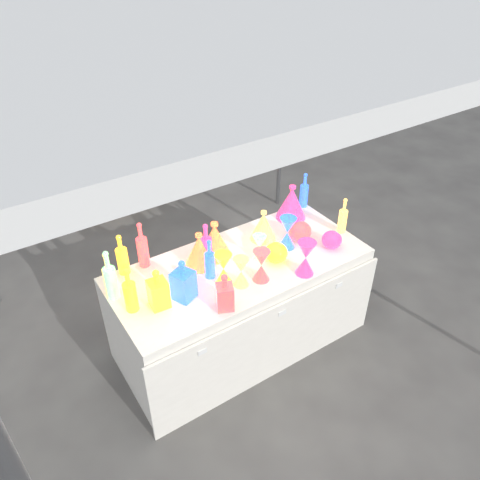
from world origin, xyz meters
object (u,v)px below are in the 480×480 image
hourglass_0 (261,265)px  bottle_0 (122,254)px  cardboard_box_closed (105,183)px  decanter_0 (158,288)px  display_table (241,304)px  globe_0 (276,254)px  lampshade_0 (200,250)px

hourglass_0 → bottle_0: bearing=142.2°
cardboard_box_closed → hourglass_0: 2.90m
bottle_0 → decanter_0: bearing=-82.2°
cardboard_box_closed → decanter_0: 2.82m
cardboard_box_closed → decanter_0: size_ratio=2.26×
cardboard_box_closed → bottle_0: bottle_0 is taller
display_table → globe_0: 0.50m
bottle_0 → cardboard_box_closed: bearing=75.2°
cardboard_box_closed → hourglass_0: size_ratio=2.73×
hourglass_0 → display_table: bearing=97.1°
hourglass_0 → cardboard_box_closed: bearing=92.6°
cardboard_box_closed → bottle_0: size_ratio=2.06×
display_table → cardboard_box_closed: display_table is taller
decanter_0 → hourglass_0: bearing=-6.8°
decanter_0 → cardboard_box_closed: bearing=83.6°
lampshade_0 → hourglass_0: bearing=-47.7°
display_table → cardboard_box_closed: 2.63m
decanter_0 → globe_0: decanter_0 is taller
display_table → decanter_0: decanter_0 is taller
bottle_0 → lampshade_0: (0.47, -0.21, -0.02)m
bottle_0 → lampshade_0: size_ratio=1.20×
display_table → decanter_0: (-0.64, -0.07, 0.51)m
decanter_0 → lampshade_0: size_ratio=1.09×
globe_0 → lampshade_0: bearing=150.7°
bottle_0 → hourglass_0: bearing=-37.8°
decanter_0 → lampshade_0: 0.47m
display_table → cardboard_box_closed: bearing=92.2°
hourglass_0 → decanter_0: bearing=168.3°
globe_0 → decanter_0: bearing=177.6°
bottle_0 → decanter_0: bottle_0 is taller
cardboard_box_closed → decanter_0: decanter_0 is taller
display_table → bottle_0: 0.95m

